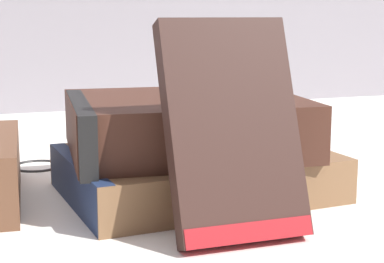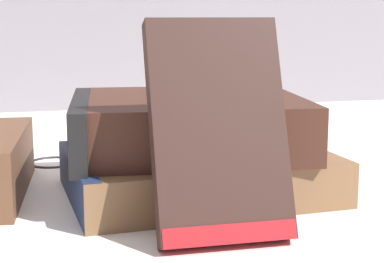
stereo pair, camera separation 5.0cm
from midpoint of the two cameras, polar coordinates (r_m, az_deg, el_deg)
name	(u,v)px [view 1 (the left image)]	position (r m, az deg, el deg)	size (l,w,h in m)	color
ground_plane	(156,195)	(0.50, -6.11, -5.65)	(3.00, 3.00, 0.00)	white
book_flat_bottom	(189,173)	(0.50, -3.15, -3.76)	(0.21, 0.16, 0.03)	brown
book_flat_top	(180,125)	(0.49, -4.00, 0.54)	(0.19, 0.16, 0.04)	#422319
book_leaning_front	(233,137)	(0.39, 0.08, -0.56)	(0.08, 0.06, 0.14)	#331E19
pocket_watch	(217,96)	(0.47, -0.82, 3.16)	(0.05, 0.05, 0.01)	silver
reading_glasses	(69,163)	(0.61, -13.18, -2.77)	(0.11, 0.06, 0.00)	black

